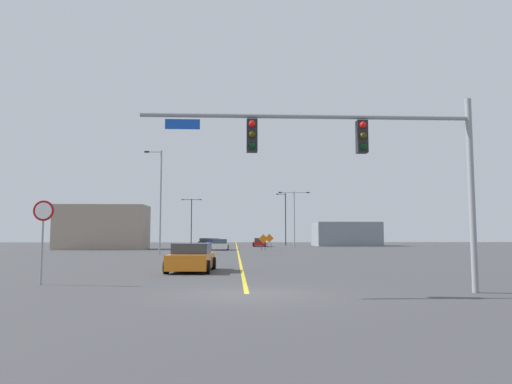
# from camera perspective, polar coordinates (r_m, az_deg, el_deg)

# --- Properties ---
(ground) EXTENTS (197.19, 197.19, 0.00)m
(ground) POSITION_cam_1_polar(r_m,az_deg,el_deg) (14.94, -1.10, -12.18)
(ground) COLOR #444447
(road_centre_stripe) EXTENTS (0.16, 109.55, 0.01)m
(road_centre_stripe) POSITION_cam_1_polar(r_m,az_deg,el_deg) (69.62, -2.31, -6.64)
(road_centre_stripe) COLOR yellow
(road_centre_stripe) RESTS_ON ground
(traffic_signal_assembly) EXTENTS (10.70, 0.44, 6.25)m
(traffic_signal_assembly) POSITION_cam_1_polar(r_m,az_deg,el_deg) (15.57, 12.37, 4.99)
(traffic_signal_assembly) COLOR gray
(traffic_signal_assembly) RESTS_ON ground
(stop_sign) EXTENTS (0.76, 0.07, 3.09)m
(stop_sign) POSITION_cam_1_polar(r_m,az_deg,el_deg) (19.20, -24.25, -3.69)
(stop_sign) COLOR gray
(stop_sign) RESTS_ON ground
(street_lamp_far_right) EXTENTS (3.68, 0.24, 8.39)m
(street_lamp_far_right) POSITION_cam_1_polar(r_m,az_deg,el_deg) (87.78, -7.78, -3.05)
(street_lamp_far_right) COLOR black
(street_lamp_far_right) RESTS_ON ground
(street_lamp_near_left) EXTENTS (4.43, 0.24, 7.93)m
(street_lamp_near_left) POSITION_cam_1_polar(r_m,az_deg,el_deg) (67.31, 4.62, -2.61)
(street_lamp_near_left) COLOR gray
(street_lamp_near_left) RESTS_ON ground
(street_lamp_far_left) EXTENTS (1.67, 0.24, 9.79)m
(street_lamp_far_left) POSITION_cam_1_polar(r_m,az_deg,el_deg) (45.44, -11.53, -0.65)
(street_lamp_far_left) COLOR gray
(street_lamp_far_left) RESTS_ON ground
(street_lamp_mid_right) EXTENTS (1.71, 0.24, 8.89)m
(street_lamp_mid_right) POSITION_cam_1_polar(r_m,az_deg,el_deg) (81.10, 3.50, -2.99)
(street_lamp_mid_right) COLOR black
(street_lamp_mid_right) RESTS_ON ground
(construction_sign_right_lane) EXTENTS (1.17, 0.27, 1.93)m
(construction_sign_right_lane) POSITION_cam_1_polar(r_m,az_deg,el_deg) (63.90, 1.61, -5.68)
(construction_sign_right_lane) COLOR orange
(construction_sign_right_lane) RESTS_ON ground
(construction_sign_right_shoulder) EXTENTS (1.10, 0.08, 1.88)m
(construction_sign_right_shoulder) POSITION_cam_1_polar(r_m,az_deg,el_deg) (55.12, 0.88, -5.79)
(construction_sign_right_shoulder) COLOR orange
(construction_sign_right_shoulder) RESTS_ON ground
(car_blue_approaching) EXTENTS (2.19, 4.50, 1.28)m
(car_blue_approaching) POSITION_cam_1_polar(r_m,az_deg,el_deg) (69.80, -5.16, -6.13)
(car_blue_approaching) COLOR #1E389E
(car_blue_approaching) RESTS_ON ground
(car_orange_distant) EXTENTS (2.33, 4.29, 1.40)m
(car_orange_distant) POSITION_cam_1_polar(r_m,az_deg,el_deg) (24.05, -7.76, -7.86)
(car_orange_distant) COLOR orange
(car_orange_distant) RESTS_ON ground
(car_white_near) EXTENTS (2.14, 3.97, 1.30)m
(car_white_near) POSITION_cam_1_polar(r_m,az_deg,el_deg) (56.85, -4.38, -6.34)
(car_white_near) COLOR white
(car_white_near) RESTS_ON ground
(car_black_mid) EXTENTS (2.23, 4.45, 1.27)m
(car_black_mid) POSITION_cam_1_polar(r_m,az_deg,el_deg) (74.31, -6.09, -6.07)
(car_black_mid) COLOR black
(car_black_mid) RESTS_ON ground
(car_red_passing) EXTENTS (1.95, 4.59, 1.30)m
(car_red_passing) POSITION_cam_1_polar(r_m,az_deg,el_deg) (73.29, 0.39, -6.09)
(car_red_passing) COLOR red
(car_red_passing) RESTS_ON ground
(roadside_building_west) EXTENTS (10.91, 5.34, 5.50)m
(roadside_building_west) POSITION_cam_1_polar(r_m,az_deg,el_deg) (62.64, -17.95, -4.05)
(roadside_building_west) COLOR gray
(roadside_building_west) RESTS_ON ground
(roadside_building_east) EXTENTS (10.23, 7.43, 3.81)m
(roadside_building_east) POSITION_cam_1_polar(r_m,az_deg,el_deg) (78.65, 10.73, -5.00)
(roadside_building_east) COLOR gray
(roadside_building_east) RESTS_ON ground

